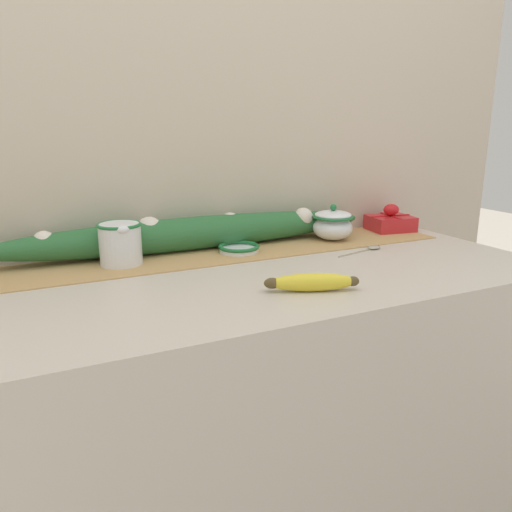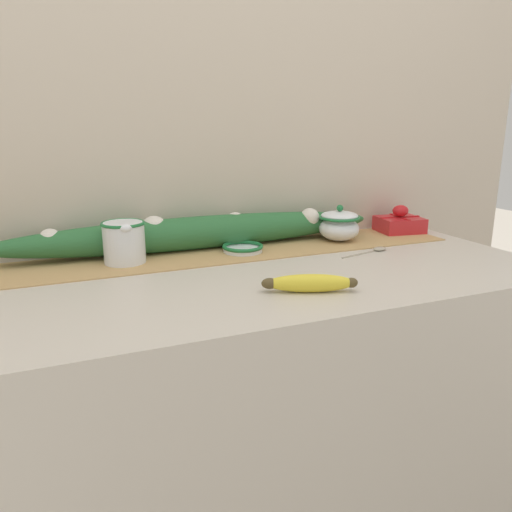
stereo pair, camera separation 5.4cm
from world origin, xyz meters
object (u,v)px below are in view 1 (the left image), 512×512
Objects in this scene: sugar_bowl at (333,224)px; small_dish at (239,248)px; banana at (312,282)px; gift_box at (390,222)px; cream_pitcher at (120,242)px; spoon at (372,248)px.

small_dish is (-0.32, -0.01, -0.04)m from sugar_bowl.
banana is 0.69m from gift_box.
small_dish is at bearing -175.21° from gift_box.
cream_pitcher is 0.50m from banana.
banana is 1.18× the size of spoon.
sugar_bowl reaches higher than spoon.
sugar_bowl is 0.32m from small_dish.
sugar_bowl is 0.72× the size of spoon.
gift_box is (0.21, 0.18, 0.03)m from spoon.
cream_pitcher reaches higher than banana.
small_dish is at bearing 147.11° from spoon.
cream_pitcher and sugar_bowl have the same top height.
sugar_bowl is at bearing 2.53° from small_dish.
gift_box is at bearing 4.79° from small_dish.
sugar_bowl reaches higher than banana.
cream_pitcher is at bearing 130.91° from banana.
cream_pitcher is 0.63m from sugar_bowl.
gift_box is at bearing 7.63° from sugar_bowl.
sugar_bowl is at bearing -0.11° from cream_pitcher.
gift_box is (0.57, 0.05, 0.02)m from small_dish.
cream_pitcher is at bearing -177.90° from gift_box.
sugar_bowl is at bearing 50.99° from banana.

